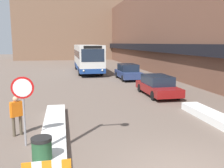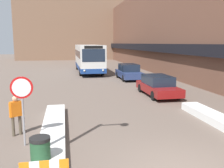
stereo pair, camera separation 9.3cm
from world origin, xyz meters
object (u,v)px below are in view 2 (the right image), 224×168
Objects in this scene: city_bus at (88,58)px; trash_bin at (41,153)px; parked_car_front at (158,85)px; parked_car_back at (129,72)px; stop_sign at (22,96)px; pedestrian at (16,112)px.

trash_bin is (-3.72, -23.97, -1.33)m from city_bus.
parked_car_back is (0.00, 7.87, 0.06)m from parked_car_front.
pedestrian is at bearing 112.04° from stop_sign.
parked_car_front is at bearing 4.68° from pedestrian.
parked_car_back is 18.34m from trash_bin.
parked_car_front is 11.47m from trash_bin.
pedestrian is at bearing -143.12° from parked_car_front.
city_bus is at bearing 102.57° from parked_car_front.
parked_car_back is at bearing 90.00° from parked_car_front.
pedestrian is at bearing 111.65° from trash_bin.
trash_bin is (1.15, -2.90, -0.47)m from pedestrian.
parked_car_front is 2.83× the size of pedestrian.
parked_car_back is 2.74× the size of pedestrian.
pedestrian is at bearing -103.02° from city_bus.
pedestrian reaches higher than trash_bin.
pedestrian is at bearing -120.30° from parked_car_back.
pedestrian is (-8.20, -6.15, 0.26)m from parked_car_front.
stop_sign is 1.46m from pedestrian.
parked_car_back reaches higher than parked_car_front.
city_bus is 7.09× the size of pedestrian.
parked_car_front is at bearing -77.43° from city_bus.
parked_car_front is 1.03× the size of parked_car_back.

